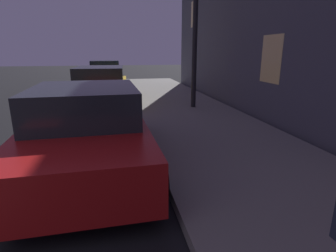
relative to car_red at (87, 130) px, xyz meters
The scene contains 3 objects.
car_red is the anchor object (origin of this frame).
car_yellow_cab 5.91m from the car_red, 90.01° to the left, with size 2.27×4.48×1.43m.
car_green 12.81m from the car_red, 90.00° to the left, with size 2.14×4.02×1.43m.
Camera 1 is at (3.32, -0.62, 1.98)m, focal length 28.74 mm.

